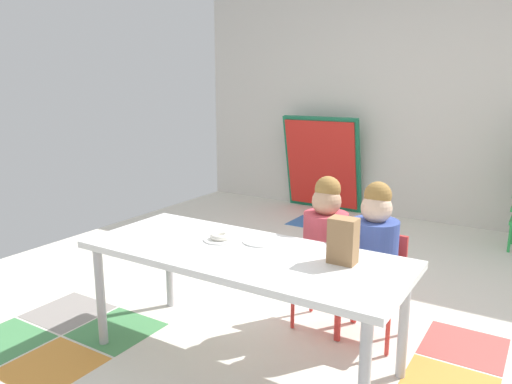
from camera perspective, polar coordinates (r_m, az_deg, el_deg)
ground_plane at (r=3.32m, az=7.07°, el=-13.49°), size 5.30×5.10×0.02m
back_wall at (r=5.41m, az=19.23°, el=11.04°), size 5.30×0.10×2.72m
craft_table at (r=2.52m, az=-1.59°, el=-8.05°), size 1.68×0.69×0.61m
seated_child_near_camera at (r=2.90m, az=8.17°, el=-5.37°), size 0.32×0.32×0.92m
seated_child_middle_seat at (r=2.81m, az=13.71°, el=-6.26°), size 0.33×0.33×0.92m
folded_activity_table at (r=5.63m, az=7.70°, el=3.27°), size 0.90×0.29×1.09m
paper_bag_brown at (r=2.34m, az=10.14°, el=-5.61°), size 0.13×0.09×0.22m
paper_plate_near_edge at (r=2.67m, az=-4.20°, el=-5.55°), size 0.18×0.18×0.01m
paper_plate_center_table at (r=2.63m, az=0.43°, el=-5.81°), size 0.18×0.18×0.01m
donut_powdered_on_plate at (r=2.66m, az=-4.21°, el=-5.15°), size 0.11×0.11×0.03m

